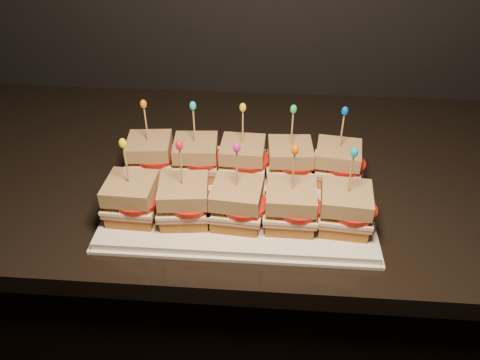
{
  "coord_description": "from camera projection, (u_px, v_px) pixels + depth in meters",
  "views": [
    {
      "loc": [
        -0.41,
        0.84,
        1.5
      ],
      "look_at": [
        -0.46,
        1.52,
        1.0
      ],
      "focal_mm": 35.0,
      "sensor_mm": 36.0,
      "label": 1
    }
  ],
  "objects": [
    {
      "name": "sandwich_0_pick",
      "position": [
        146.0,
        126.0,
        0.87
      ],
      "size": [
        0.0,
        0.0,
        0.09
      ],
      "primitive_type": "cylinder",
      "color": "tan",
      "rests_on": "sandwich_0_bread_top"
    },
    {
      "name": "sandwich_5_cheese",
      "position": [
        132.0,
        200.0,
        0.8
      ],
      "size": [
        0.09,
        0.09,
        0.01
      ],
      "primitive_type": "cube",
      "rotation": [
        0.0,
        0.0,
        -0.04
      ],
      "color": "#F8E1AC",
      "rests_on": "sandwich_5_ham"
    },
    {
      "name": "sandwich_3_tomato",
      "position": [
        296.0,
        162.0,
        0.88
      ],
      "size": [
        0.08,
        0.08,
        0.01
      ],
      "primitive_type": "cylinder",
      "color": "#AB1911",
      "rests_on": "sandwich_3_cheese"
    },
    {
      "name": "sandwich_7_tomato",
      "position": [
        244.0,
        204.0,
        0.78
      ],
      "size": [
        0.08,
        0.08,
        0.01
      ],
      "primitive_type": "cylinder",
      "color": "#AB1911",
      "rests_on": "sandwich_7_cheese"
    },
    {
      "name": "sandwich_7_pick",
      "position": [
        237.0,
        172.0,
        0.75
      ],
      "size": [
        0.0,
        0.0,
        0.09
      ],
      "primitive_type": "cylinder",
      "color": "tan",
      "rests_on": "sandwich_7_bread_top"
    },
    {
      "name": "sandwich_8_cheese",
      "position": [
        290.0,
        208.0,
        0.78
      ],
      "size": [
        0.09,
        0.09,
        0.01
      ],
      "primitive_type": "cube",
      "rotation": [
        0.0,
        0.0,
        -0.02
      ],
      "color": "#F8E1AC",
      "rests_on": "sandwich_8_ham"
    },
    {
      "name": "sandwich_8_ham",
      "position": [
        290.0,
        211.0,
        0.79
      ],
      "size": [
        0.09,
        0.09,
        0.01
      ],
      "primitive_type": "cube",
      "rotation": [
        0.0,
        0.0,
        -0.02
      ],
      "color": "#BB5F51",
      "rests_on": "sandwich_8_bread_bot"
    },
    {
      "name": "sandwich_8_tomato",
      "position": [
        298.0,
        207.0,
        0.77
      ],
      "size": [
        0.08,
        0.08,
        0.01
      ],
      "primitive_type": "cylinder",
      "color": "#AB1911",
      "rests_on": "sandwich_8_cheese"
    },
    {
      "name": "cabinet",
      "position": [
        248.0,
        312.0,
        1.28
      ],
      "size": [
        2.34,
        0.66,
        0.91
      ],
      "primitive_type": "cube",
      "color": "black",
      "rests_on": "ground"
    },
    {
      "name": "sandwich_0_ham",
      "position": [
        151.0,
        160.0,
        0.91
      ],
      "size": [
        0.1,
        0.09,
        0.01
      ],
      "primitive_type": "cube",
      "rotation": [
        0.0,
        0.0,
        0.1
      ],
      "color": "#BB5F51",
      "rests_on": "sandwich_0_bread_bot"
    },
    {
      "name": "sandwich_1_pick",
      "position": [
        194.0,
        128.0,
        0.86
      ],
      "size": [
        0.0,
        0.0,
        0.09
      ],
      "primitive_type": "cylinder",
      "color": "tan",
      "rests_on": "sandwich_1_bread_top"
    },
    {
      "name": "sandwich_3_frill",
      "position": [
        294.0,
        109.0,
        0.83
      ],
      "size": [
        0.01,
        0.01,
        0.02
      ],
      "primitive_type": "ellipsoid",
      "color": "green",
      "rests_on": "sandwich_3_pick"
    },
    {
      "name": "sandwich_0_bread_bot",
      "position": [
        152.0,
        167.0,
        0.92
      ],
      "size": [
        0.09,
        0.09,
        0.02
      ],
      "primitive_type": "cube",
      "rotation": [
        0.0,
        0.0,
        0.1
      ],
      "color": "brown",
      "rests_on": "platter"
    },
    {
      "name": "sandwich_5_bread_bot",
      "position": [
        134.0,
        210.0,
        0.81
      ],
      "size": [
        0.08,
        0.08,
        0.02
      ],
      "primitive_type": "cube",
      "rotation": [
        0.0,
        0.0,
        -0.04
      ],
      "color": "brown",
      "rests_on": "platter"
    },
    {
      "name": "sandwich_1_bread_top",
      "position": [
        196.0,
        148.0,
        0.89
      ],
      "size": [
        0.09,
        0.09,
        0.03
      ],
      "primitive_type": "cube",
      "rotation": [
        0.0,
        0.0,
        0.07
      ],
      "color": "#62330E",
      "rests_on": "sandwich_1_tomato"
    },
    {
      "name": "sandwich_2_cheese",
      "position": [
        243.0,
        161.0,
        0.9
      ],
      "size": [
        0.09,
        0.09,
        0.01
      ],
      "primitive_type": "cube",
      "rotation": [
        0.0,
        0.0,
        -0.04
      ],
      "color": "#F8E1AC",
      "rests_on": "sandwich_2_ham"
    },
    {
      "name": "sandwich_2_ham",
      "position": [
        243.0,
        164.0,
        0.9
      ],
      "size": [
        0.09,
        0.09,
        0.01
      ],
      "primitive_type": "cube",
      "rotation": [
        0.0,
        0.0,
        -0.04
      ],
      "color": "#BB5F51",
      "rests_on": "sandwich_2_bread_bot"
    },
    {
      "name": "sandwich_9_frill",
      "position": [
        354.0,
        152.0,
        0.71
      ],
      "size": [
        0.01,
        0.01,
        0.02
      ],
      "primitive_type": "ellipsoid",
      "color": "#0C92BA",
      "rests_on": "sandwich_9_pick"
    },
    {
      "name": "sandwich_0_tomato",
      "position": [
        156.0,
        156.0,
        0.9
      ],
      "size": [
        0.08,
        0.08,
        0.01
      ],
      "primitive_type": "cylinder",
      "color": "#AB1911",
      "rests_on": "sandwich_0_cheese"
    },
    {
      "name": "sandwich_6_frill",
      "position": [
        179.0,
        145.0,
        0.73
      ],
      "size": [
        0.01,
        0.01,
        0.02
      ],
      "primitive_type": "ellipsoid",
      "color": "red",
      "rests_on": "sandwich_6_pick"
    },
    {
      "name": "sandwich_4_ham",
      "position": [
        336.0,
        168.0,
        0.89
      ],
      "size": [
        0.1,
        0.1,
        0.01
      ],
      "primitive_type": "cube",
      "rotation": [
        0.0,
        0.0,
        -0.14
      ],
      "color": "#BB5F51",
      "rests_on": "sandwich_4_bread_bot"
    },
    {
      "name": "sandwich_9_tomato",
      "position": [
        353.0,
        209.0,
        0.77
      ],
      "size": [
        0.08,
        0.08,
        0.01
      ],
      "primitive_type": "cylinder",
      "color": "#AB1911",
      "rests_on": "sandwich_9_cheese"
    },
    {
      "name": "sandwich_4_cheese",
      "position": [
        337.0,
        165.0,
        0.89
      ],
      "size": [
        0.1,
        0.1,
        0.01
      ],
      "primitive_type": "cube",
      "rotation": [
        0.0,
        0.0,
        -0.14
      ],
      "color": "#F8E1AC",
      "rests_on": "sandwich_4_ham"
    },
    {
      "name": "sandwich_8_frill",
      "position": [
        295.0,
        150.0,
        0.72
      ],
      "size": [
        0.01,
        0.01,
        0.02
      ],
      "primitive_type": "ellipsoid",
      "color": "#F25801",
      "rests_on": "sandwich_8_pick"
    },
    {
      "name": "sandwich_7_frill",
      "position": [
        237.0,
        148.0,
        0.72
      ],
      "size": [
        0.01,
        0.01,
        0.02
      ],
      "primitive_type": "ellipsoid",
      "color": "#CF17A2",
      "rests_on": "sandwich_7_pick"
    },
    {
      "name": "granite_slab",
      "position": [
        251.0,
        170.0,
        1.0
      ],
      "size": [
        2.38,
        0.7,
        0.04
      ],
      "primitive_type": "cube",
      "color": "black",
      "rests_on": "cabinet"
    },
    {
      "name": "sandwich_9_bread_top",
      "position": [
        347.0,
        198.0,
        0.76
      ],
      "size": [
        0.09,
        0.09,
        0.03
      ],
      "primitive_type": "cube",
      "rotation": [
        0.0,
        0.0,
        -0.08
      ],
      "color": "#62330E",
      "rests_on": "sandwich_9_tomato"
    },
    {
      "name": "sandwich_7_bread_bot",
      "position": [
        237.0,
        215.0,
        0.8
      ],
      "size": [
        0.09,
        0.09,
        0.02
      ],
      "primitive_type": "cube",
      "rotation": [
        0.0,
        0.0,
        -0.09
      ],
      "color": "brown",
      "rests_on": "platter"
    },
    {
      "name": "sandwich_9_pick",
      "position": [
        350.0,
        176.0,
        0.74
      ],
      "size": [
        0.0,
        0.0,
        0.09
      ],
      "primitive_type": "cylinder",
      "color": "tan",
      "rests_on": "sandwich_9_bread_top"
    },
    {
      "name": "sandwich_2_pick",
      "position": [
        243.0,
        129.0,
        0.86
      ],
      "size": [
        0.0,
        0.0,
        0.09
      ],
      "primitive_type": "cylinder",
      "color": "tan",
      "rests_on": "sandwich_2_bread_top"
    },
    {
      "name": "sandwich_3_bread_top",
      "position": [
        290.0,
        152.0,
        0.88
      ],
      "size": [
        0.09,
        0.09,
        0.03
      ],
      "primitive_type": "cube",
      "rotation": [
        0.0,
        0.0,
        0.06
      ],
      "color": "#62330E",
      "rests_on": "sandwich_3_tomato"
    },
    {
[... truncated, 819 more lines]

